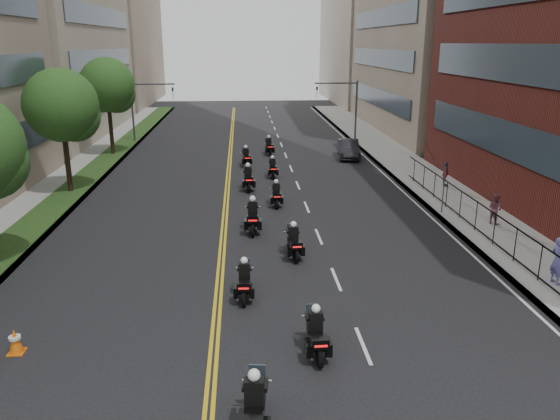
{
  "coord_description": "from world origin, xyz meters",
  "views": [
    {
      "loc": [
        -0.46,
        -9.83,
        9.08
      ],
      "look_at": [
        1.24,
        14.18,
        1.66
      ],
      "focal_mm": 35.0,
      "sensor_mm": 36.0,
      "label": 1
    }
  ],
  "objects_px": {
    "pedestrian_a": "(558,260)",
    "pedestrian_c": "(445,174)",
    "motorcycle_5": "(276,196)",
    "motorcycle_4": "(253,218)",
    "motorcycle_9": "(269,147)",
    "motorcycle_3": "(294,243)",
    "parked_sedan": "(348,149)",
    "motorcycle_0": "(254,412)",
    "motorcycle_6": "(248,179)",
    "motorcycle_1": "(316,335)",
    "motorcycle_7": "(273,169)",
    "traffic_cone": "(15,341)",
    "motorcycle_2": "(244,282)",
    "pedestrian_b": "(495,209)",
    "motorcycle_8": "(246,158)"
  },
  "relations": [
    {
      "from": "motorcycle_9",
      "to": "pedestrian_a",
      "type": "height_order",
      "value": "pedestrian_a"
    },
    {
      "from": "motorcycle_3",
      "to": "motorcycle_6",
      "type": "distance_m",
      "value": 11.74
    },
    {
      "from": "motorcycle_5",
      "to": "motorcycle_4",
      "type": "bearing_deg",
      "value": -107.86
    },
    {
      "from": "motorcycle_5",
      "to": "motorcycle_8",
      "type": "height_order",
      "value": "motorcycle_8"
    },
    {
      "from": "motorcycle_4",
      "to": "motorcycle_7",
      "type": "distance_m",
      "value": 11.51
    },
    {
      "from": "pedestrian_b",
      "to": "pedestrian_a",
      "type": "bearing_deg",
      "value": 148.11
    },
    {
      "from": "motorcycle_3",
      "to": "pedestrian_b",
      "type": "xyz_separation_m",
      "value": [
        10.66,
        3.46,
        0.3
      ]
    },
    {
      "from": "parked_sedan",
      "to": "motorcycle_2",
      "type": "bearing_deg",
      "value": -103.56
    },
    {
      "from": "motorcycle_2",
      "to": "pedestrian_a",
      "type": "xyz_separation_m",
      "value": [
        12.0,
        0.12,
        0.47
      ]
    },
    {
      "from": "motorcycle_3",
      "to": "pedestrian_c",
      "type": "height_order",
      "value": "pedestrian_c"
    },
    {
      "from": "motorcycle_0",
      "to": "motorcycle_1",
      "type": "relative_size",
      "value": 1.1
    },
    {
      "from": "motorcycle_4",
      "to": "pedestrian_b",
      "type": "xyz_separation_m",
      "value": [
        12.38,
        -0.05,
        0.22
      ]
    },
    {
      "from": "motorcycle_0",
      "to": "motorcycle_5",
      "type": "relative_size",
      "value": 1.14
    },
    {
      "from": "parked_sedan",
      "to": "pedestrian_c",
      "type": "xyz_separation_m",
      "value": [
        4.36,
        -10.12,
        0.21
      ]
    },
    {
      "from": "motorcycle_0",
      "to": "pedestrian_a",
      "type": "xyz_separation_m",
      "value": [
        11.84,
        7.62,
        0.39
      ]
    },
    {
      "from": "motorcycle_1",
      "to": "motorcycle_5",
      "type": "height_order",
      "value": "motorcycle_1"
    },
    {
      "from": "motorcycle_0",
      "to": "motorcycle_1",
      "type": "xyz_separation_m",
      "value": [
        1.96,
        3.52,
        -0.07
      ]
    },
    {
      "from": "motorcycle_6",
      "to": "pedestrian_c",
      "type": "height_order",
      "value": "pedestrian_c"
    },
    {
      "from": "motorcycle_1",
      "to": "pedestrian_b",
      "type": "distance_m",
      "value": 15.61
    },
    {
      "from": "motorcycle_5",
      "to": "motorcycle_2",
      "type": "bearing_deg",
      "value": -98.9
    },
    {
      "from": "motorcycle_4",
      "to": "traffic_cone",
      "type": "height_order",
      "value": "motorcycle_4"
    },
    {
      "from": "motorcycle_2",
      "to": "motorcycle_7",
      "type": "xyz_separation_m",
      "value": [
        2.13,
        18.78,
        -0.01
      ]
    },
    {
      "from": "motorcycle_6",
      "to": "motorcycle_1",
      "type": "bearing_deg",
      "value": -87.9
    },
    {
      "from": "motorcycle_7",
      "to": "parked_sedan",
      "type": "distance_m",
      "value": 9.12
    },
    {
      "from": "pedestrian_a",
      "to": "parked_sedan",
      "type": "bearing_deg",
      "value": -2.83
    },
    {
      "from": "motorcycle_4",
      "to": "motorcycle_5",
      "type": "xyz_separation_m",
      "value": [
        1.46,
        4.41,
        -0.11
      ]
    },
    {
      "from": "motorcycle_6",
      "to": "pedestrian_a",
      "type": "bearing_deg",
      "value": -55.92
    },
    {
      "from": "motorcycle_1",
      "to": "motorcycle_7",
      "type": "height_order",
      "value": "motorcycle_1"
    },
    {
      "from": "motorcycle_0",
      "to": "parked_sedan",
      "type": "xyz_separation_m",
      "value": [
        8.55,
        32.59,
        0.04
      ]
    },
    {
      "from": "parked_sedan",
      "to": "motorcycle_9",
      "type": "bearing_deg",
      "value": 170.57
    },
    {
      "from": "motorcycle_3",
      "to": "pedestrian_c",
      "type": "xyz_separation_m",
      "value": [
        10.87,
        11.09,
        0.31
      ]
    },
    {
      "from": "traffic_cone",
      "to": "motorcycle_3",
      "type": "bearing_deg",
      "value": 37.85
    },
    {
      "from": "motorcycle_9",
      "to": "pedestrian_c",
      "type": "xyz_separation_m",
      "value": [
        10.78,
        -11.84,
        0.31
      ]
    },
    {
      "from": "motorcycle_1",
      "to": "motorcycle_3",
      "type": "distance_m",
      "value": 7.86
    },
    {
      "from": "motorcycle_1",
      "to": "motorcycle_8",
      "type": "height_order",
      "value": "motorcycle_8"
    },
    {
      "from": "motorcycle_1",
      "to": "motorcycle_4",
      "type": "distance_m",
      "value": 11.49
    },
    {
      "from": "pedestrian_a",
      "to": "pedestrian_c",
      "type": "bearing_deg",
      "value": -14.44
    },
    {
      "from": "motorcycle_6",
      "to": "motorcycle_5",
      "type": "bearing_deg",
      "value": -69.88
    },
    {
      "from": "motorcycle_8",
      "to": "motorcycle_1",
      "type": "bearing_deg",
      "value": -92.97
    },
    {
      "from": "motorcycle_9",
      "to": "parked_sedan",
      "type": "xyz_separation_m",
      "value": [
        6.42,
        -1.72,
        0.09
      ]
    },
    {
      "from": "motorcycle_3",
      "to": "motorcycle_8",
      "type": "xyz_separation_m",
      "value": [
        -1.88,
        18.6,
        -0.0
      ]
    },
    {
      "from": "pedestrian_b",
      "to": "pedestrian_c",
      "type": "bearing_deg",
      "value": -26.7
    },
    {
      "from": "motorcycle_0",
      "to": "motorcycle_2",
      "type": "height_order",
      "value": "motorcycle_0"
    },
    {
      "from": "motorcycle_0",
      "to": "pedestrian_c",
      "type": "height_order",
      "value": "motorcycle_0"
    },
    {
      "from": "motorcycle_2",
      "to": "pedestrian_c",
      "type": "xyz_separation_m",
      "value": [
        13.07,
        14.97,
        0.33
      ]
    },
    {
      "from": "motorcycle_3",
      "to": "motorcycle_9",
      "type": "height_order",
      "value": "motorcycle_9"
    },
    {
      "from": "motorcycle_5",
      "to": "motorcycle_0",
      "type": "bearing_deg",
      "value": -94.82
    },
    {
      "from": "motorcycle_1",
      "to": "parked_sedan",
      "type": "height_order",
      "value": "motorcycle_1"
    },
    {
      "from": "motorcycle_8",
      "to": "motorcycle_4",
      "type": "bearing_deg",
      "value": -96.25
    },
    {
      "from": "pedestrian_a",
      "to": "traffic_cone",
      "type": "bearing_deg",
      "value": 89.75
    }
  ]
}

